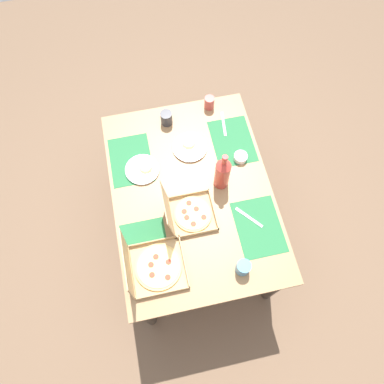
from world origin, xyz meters
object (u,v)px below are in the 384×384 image
object	(u,v)px
pizza_box_corner_left	(152,267)
plate_near_right	(190,147)
condiment_bowl	(241,157)
plate_far_left	(143,169)
pizza_box_corner_right	(188,213)
cup_dark	(209,103)
cup_clear_right	(166,118)
cup_clear_left	(243,267)
soda_bottle	(222,173)

from	to	relation	value
pizza_box_corner_left	plate_near_right	size ratio (longest dim) A/B	1.51
condiment_bowl	plate_far_left	bearing A→B (deg)	85.35
pizza_box_corner_right	cup_dark	bearing A→B (deg)	-22.30
condiment_bowl	plate_near_right	bearing A→B (deg)	63.49
pizza_box_corner_left	plate_far_left	distance (m)	0.63
pizza_box_corner_right	cup_dark	distance (m)	0.81
plate_near_right	cup_clear_right	size ratio (longest dim) A/B	2.34
pizza_box_corner_right	cup_dark	size ratio (longest dim) A/B	3.22
cup_clear_left	condiment_bowl	bearing A→B (deg)	-14.49
cup_clear_right	condiment_bowl	xyz separation A→B (m)	(-0.37, -0.41, -0.03)
soda_bottle	cup_dark	bearing A→B (deg)	-6.05
cup_clear_left	condiment_bowl	xyz separation A→B (m)	(0.68, -0.18, -0.03)
plate_far_left	condiment_bowl	xyz separation A→B (m)	(-0.05, -0.62, 0.01)
plate_far_left	cup_clear_right	bearing A→B (deg)	-33.51
pizza_box_corner_left	cup_clear_left	xyz separation A→B (m)	(-0.11, -0.49, -0.00)
plate_far_left	soda_bottle	xyz separation A→B (m)	(-0.19, -0.46, 0.12)
pizza_box_corner_left	cup_clear_right	distance (m)	0.98
plate_near_right	cup_clear_left	bearing A→B (deg)	-171.66
plate_far_left	pizza_box_corner_left	bearing A→B (deg)	176.14
pizza_box_corner_left	condiment_bowl	size ratio (longest dim) A/B	3.94
plate_near_right	pizza_box_corner_left	bearing A→B (deg)	153.24
cup_clear_left	plate_near_right	bearing A→B (deg)	8.34
pizza_box_corner_left	cup_clear_left	world-z (taller)	pizza_box_corner_left
pizza_box_corner_left	plate_near_right	world-z (taller)	pizza_box_corner_left
pizza_box_corner_right	cup_clear_left	bearing A→B (deg)	-148.30
pizza_box_corner_left	condiment_bowl	world-z (taller)	pizza_box_corner_left
condiment_bowl	cup_dark	bearing A→B (deg)	13.03
plate_near_right	soda_bottle	distance (m)	0.34
soda_bottle	condiment_bowl	bearing A→B (deg)	-49.46
cup_dark	pizza_box_corner_left	bearing A→B (deg)	151.00
cup_clear_right	condiment_bowl	world-z (taller)	cup_clear_right
cup_clear_right	cup_dark	bearing A→B (deg)	-77.94
cup_dark	cup_clear_right	world-z (taller)	cup_clear_right
soda_bottle	pizza_box_corner_left	bearing A→B (deg)	131.02
plate_near_right	plate_far_left	size ratio (longest dim) A/B	1.04
pizza_box_corner_right	condiment_bowl	bearing A→B (deg)	-52.93
plate_near_right	cup_dark	world-z (taller)	cup_dark
cup_clear_left	pizza_box_corner_right	bearing A→B (deg)	31.70
cup_dark	plate_near_right	bearing A→B (deg)	145.82
plate_far_left	cup_clear_right	xyz separation A→B (m)	(0.32, -0.21, 0.04)
pizza_box_corner_left	plate_far_left	size ratio (longest dim) A/B	1.57
plate_far_left	cup_clear_left	world-z (taller)	cup_clear_left
soda_bottle	plate_near_right	bearing A→B (deg)	25.20
plate_near_right	cup_clear_left	distance (m)	0.84
pizza_box_corner_right	cup_dark	world-z (taller)	pizza_box_corner_right
cup_dark	condiment_bowl	bearing A→B (deg)	-166.97
pizza_box_corner_left	cup_dark	size ratio (longest dim) A/B	3.71
cup_dark	condiment_bowl	world-z (taller)	cup_dark
cup_clear_left	pizza_box_corner_left	bearing A→B (deg)	77.42
cup_clear_right	soda_bottle	bearing A→B (deg)	-154.55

